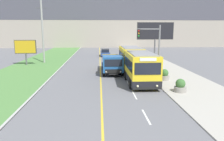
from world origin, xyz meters
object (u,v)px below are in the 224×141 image
city_bus (135,63)px  traffic_light_mast (153,47)px  planter_round_third (155,68)px  planter_round_second (164,75)px  billboard_small (25,48)px  planter_round_near (180,86)px  planter_round_far (147,62)px  dump_truck (112,64)px  billboard_large (155,32)px  utility_pole_far (43,32)px  car_distant (105,53)px

city_bus → traffic_light_mast: (1.10, -3.34, 2.09)m
traffic_light_mast → planter_round_third: (1.90, 5.80, -3.11)m
city_bus → planter_round_second: 3.63m
billboard_small → traffic_light_mast: bearing=-37.9°
planter_round_near → planter_round_third: size_ratio=1.01×
city_bus → planter_round_far: bearing=67.1°
dump_truck → planter_round_second: dump_truck is taller
planter_round_second → planter_round_far: bearing=89.0°
traffic_light_mast → dump_truck: bearing=125.2°
planter_round_third → planter_round_far: (-0.04, 4.54, 0.02)m
planter_round_near → planter_round_far: size_ratio=0.98×
planter_round_second → planter_round_third: bearing=87.5°
planter_round_far → planter_round_second: bearing=-91.0°
billboard_large → planter_round_third: (-1.77, -7.58, -4.35)m
billboard_large → planter_round_far: 5.59m
city_bus → billboard_large: 11.60m
utility_pole_far → planter_round_third: (16.06, -9.08, -4.39)m
car_distant → billboard_small: (-12.34, -10.85, 1.96)m
planter_round_near → utility_pole_far: bearing=131.2°
billboard_small → billboard_large: bearing=2.0°
car_distant → utility_pole_far: 14.04m
car_distant → billboard_small: size_ratio=1.13×
billboard_small → planter_round_far: 18.43m
city_bus → planter_round_far: (2.96, 7.01, -1.00)m
dump_truck → billboard_large: size_ratio=1.08×
dump_truck → car_distant: dump_truck is taller
car_distant → planter_round_near: 27.40m
city_bus → utility_pole_far: (-13.07, 11.55, 3.37)m
planter_round_second → planter_round_third: 4.55m
billboard_large → planter_round_second: bearing=-99.2°
utility_pole_far → planter_round_far: utility_pole_far is taller
planter_round_near → planter_round_far: (0.15, 13.63, 0.01)m
billboard_small → planter_round_near: (18.02, -15.95, -2.07)m
dump_truck → traffic_light_mast: traffic_light_mast is taller
car_distant → billboard_large: billboard_large is taller
dump_truck → planter_round_second: size_ratio=6.04×
billboard_small → utility_pole_far: bearing=45.9°
dump_truck → billboard_large: (7.29, 8.23, 3.74)m
car_distant → utility_pole_far: utility_pole_far is taller
dump_truck → car_distant: bearing=91.0°
traffic_light_mast → billboard_small: size_ratio=1.52×
dump_truck → planter_round_far: size_ratio=5.97×
planter_round_near → planter_round_third: bearing=88.8°
planter_round_near → planter_round_far: planter_round_far is taller
traffic_light_mast → car_distant: bearing=99.6°
billboard_small → planter_round_second: (18.00, -11.41, -2.06)m
planter_round_second → planter_round_third: planter_round_second is taller
utility_pole_far → billboard_large: 17.89m
planter_round_second → planter_round_third: (0.20, 4.54, -0.01)m
dump_truck → traffic_light_mast: size_ratio=1.21×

